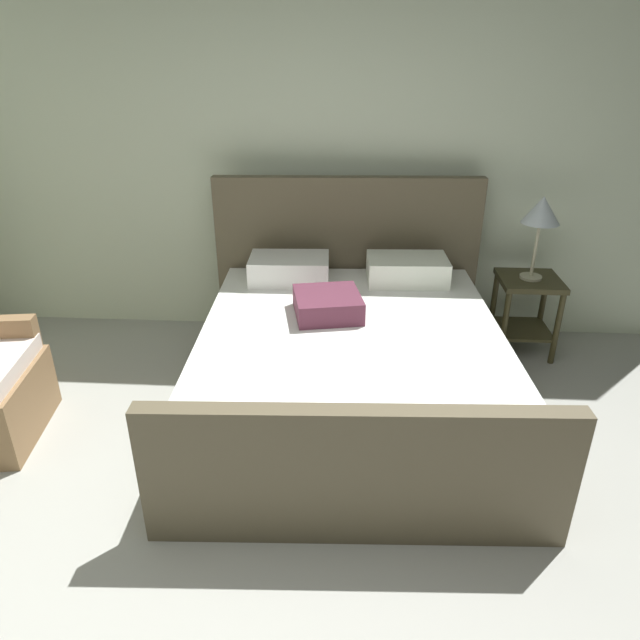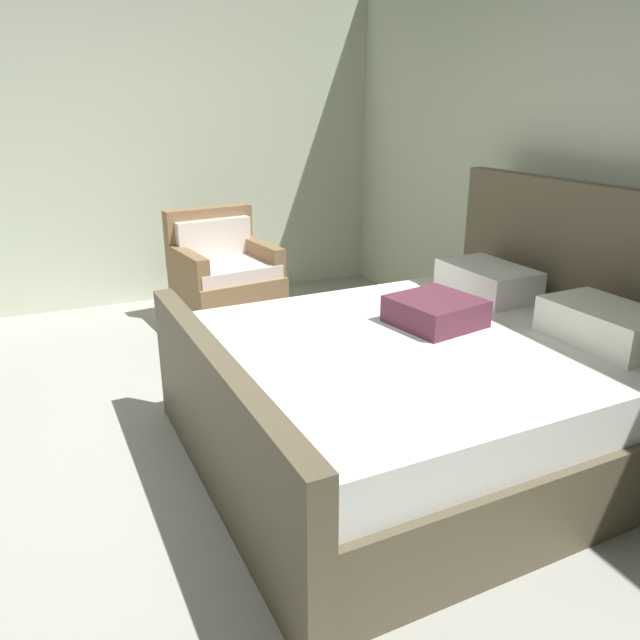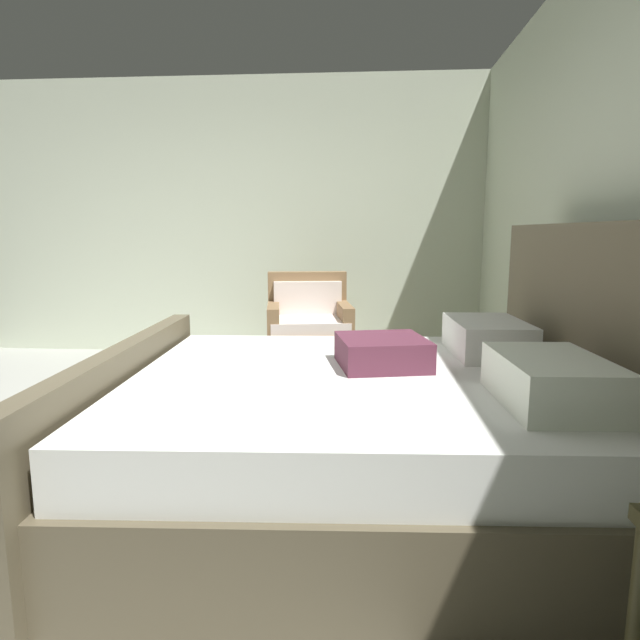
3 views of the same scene
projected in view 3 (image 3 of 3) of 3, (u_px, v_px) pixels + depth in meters
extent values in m
cube|color=#A4A59D|center=(92.00, 469.00, 2.88)|extent=(5.74, 5.31, 0.02)
cube|color=silver|center=(639.00, 201.00, 2.46)|extent=(5.86, 0.12, 2.79)
cube|color=beige|center=(222.00, 219.00, 5.54)|extent=(0.12, 5.43, 2.79)
cube|color=brown|center=(350.00, 461.00, 2.49)|extent=(1.96, 2.09, 0.40)
cube|color=brown|center=(587.00, 369.00, 2.39)|extent=(1.99, 0.19, 1.30)
cube|color=brown|center=(125.00, 424.00, 2.49)|extent=(1.99, 0.19, 0.74)
cube|color=white|center=(351.00, 397.00, 2.44)|extent=(1.87, 2.03, 0.22)
cube|color=white|center=(487.00, 337.00, 2.80)|extent=(0.58, 0.39, 0.18)
cube|color=white|center=(551.00, 381.00, 1.97)|extent=(0.58, 0.39, 0.18)
cube|color=#5D2A3D|center=(382.00, 352.00, 2.55)|extent=(0.47, 0.47, 0.14)
cylinder|color=#39341C|center=(636.00, 630.00, 1.32)|extent=(0.04, 0.04, 0.56)
cube|color=olive|center=(309.00, 352.00, 4.71)|extent=(0.82, 0.82, 0.42)
cube|color=silver|center=(309.00, 323.00, 4.67)|extent=(0.75, 0.75, 0.10)
cube|color=olive|center=(307.00, 298.00, 4.95)|extent=(0.23, 0.73, 0.48)
cube|color=silver|center=(308.00, 301.00, 4.86)|extent=(0.19, 0.62, 0.36)
cube|color=olive|center=(273.00, 317.00, 4.64)|extent=(0.66, 0.20, 0.22)
cube|color=olive|center=(344.00, 316.00, 4.69)|extent=(0.66, 0.20, 0.22)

